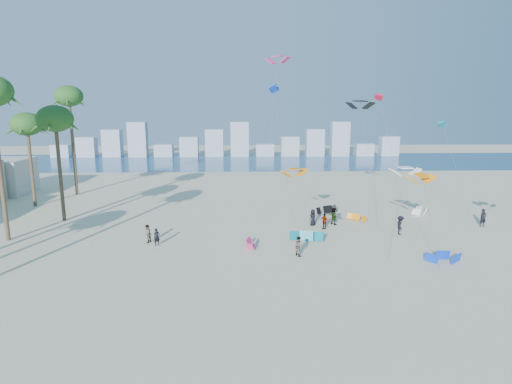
{
  "coord_description": "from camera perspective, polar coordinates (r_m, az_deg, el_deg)",
  "views": [
    {
      "loc": [
        1.54,
        -23.97,
        12.74
      ],
      "look_at": [
        3.0,
        16.0,
        4.5
      ],
      "focal_mm": 30.15,
      "sensor_mm": 36.0,
      "label": 1
    }
  ],
  "objects": [
    {
      "name": "ocean",
      "position": [
        96.82,
        -3.0,
        4.07
      ],
      "size": [
        220.0,
        220.0,
        0.0
      ],
      "primitive_type": "plane",
      "color": "navy",
      "rests_on": "ground"
    },
    {
      "name": "kitesurfer_mid",
      "position": [
        37.02,
        5.65,
        -7.15
      ],
      "size": [
        0.99,
        1.04,
        1.7
      ],
      "primitive_type": "imported",
      "rotation": [
        0.0,
        0.0,
        2.13
      ],
      "color": "gray",
      "rests_on": "ground"
    },
    {
      "name": "grounded_kites",
      "position": [
        44.87,
        12.97,
        -4.56
      ],
      "size": [
        21.83,
        17.51,
        1.01
      ],
      "color": "#E0317D",
      "rests_on": "ground"
    },
    {
      "name": "ground",
      "position": [
        27.19,
        -5.31,
        -16.35
      ],
      "size": [
        220.0,
        220.0,
        0.0
      ],
      "primitive_type": "plane",
      "color": "beige",
      "rests_on": "ground"
    },
    {
      "name": "flying_kites",
      "position": [
        46.38,
        13.36,
        9.45
      ],
      "size": [
        24.47,
        23.97,
        18.56
      ],
      "color": "orange",
      "rests_on": "ground"
    },
    {
      "name": "kitesurfer_near",
      "position": [
        40.44,
        -13.02,
        -5.84
      ],
      "size": [
        0.7,
        0.63,
        1.61
      ],
      "primitive_type": "imported",
      "rotation": [
        0.0,
        0.0,
        0.52
      ],
      "color": "black",
      "rests_on": "ground"
    },
    {
      "name": "distant_skyline",
      "position": [
        106.44,
        -3.58,
        6.41
      ],
      "size": [
        85.0,
        3.0,
        8.4
      ],
      "color": "#9EADBF",
      "rests_on": "ground"
    },
    {
      "name": "kitesurfers_far",
      "position": [
        44.77,
        10.49,
        -3.89
      ],
      "size": [
        35.08,
        6.84,
        1.9
      ],
      "color": "black",
      "rests_on": "ground"
    }
  ]
}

